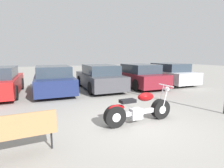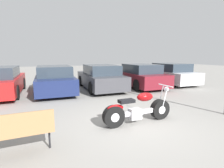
% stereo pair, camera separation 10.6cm
% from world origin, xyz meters
% --- Properties ---
extents(ground_plane, '(60.00, 60.00, 0.00)m').
position_xyz_m(ground_plane, '(0.00, 0.00, 0.00)').
color(ground_plane, gray).
extents(motorcycle, '(2.17, 0.62, 1.04)m').
position_xyz_m(motorcycle, '(0.07, 0.06, 0.40)').
color(motorcycle, black).
rests_on(motorcycle, ground_plane).
extents(parked_car_navy, '(1.92, 4.37, 1.41)m').
position_xyz_m(parked_car_navy, '(-1.90, 5.48, 0.67)').
color(parked_car_navy, '#19234C').
rests_on(parked_car_navy, ground_plane).
extents(parked_car_dark_grey, '(1.92, 4.37, 1.41)m').
position_xyz_m(parked_car_dark_grey, '(0.64, 5.45, 0.67)').
color(parked_car_dark_grey, '#3D3D42').
rests_on(parked_car_dark_grey, ground_plane).
extents(parked_car_maroon, '(1.92, 4.37, 1.41)m').
position_xyz_m(parked_car_maroon, '(3.18, 5.37, 0.67)').
color(parked_car_maroon, maroon).
rests_on(parked_car_maroon, ground_plane).
extents(parked_car_silver, '(1.92, 4.37, 1.41)m').
position_xyz_m(parked_car_silver, '(5.72, 5.68, 0.67)').
color(parked_car_silver, '#BCBCC1').
rests_on(parked_car_silver, ground_plane).
extents(park_bench, '(1.57, 0.48, 0.89)m').
position_xyz_m(park_bench, '(-3.01, -0.64, 0.55)').
color(park_bench, '#997047').
rests_on(park_bench, ground_plane).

